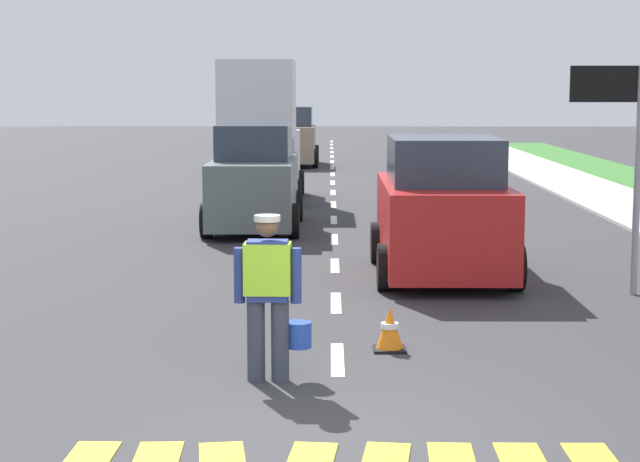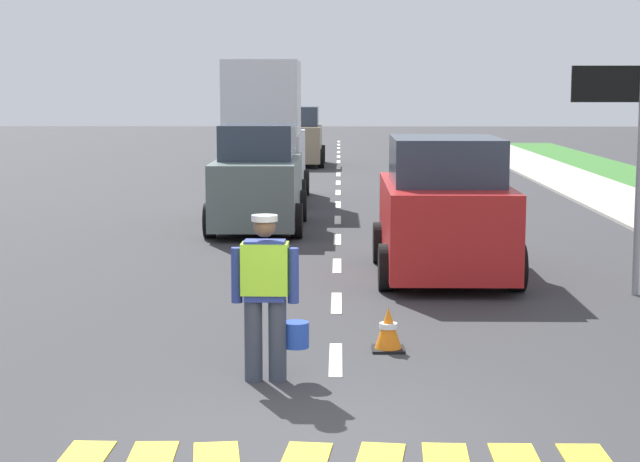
# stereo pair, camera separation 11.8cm
# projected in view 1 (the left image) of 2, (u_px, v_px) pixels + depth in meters

# --- Properties ---
(ground_plane) EXTENTS (96.00, 96.00, 0.00)m
(ground_plane) POSITION_uv_depth(u_px,v_px,m) (333.00, 192.00, 29.54)
(ground_plane) COLOR #333335
(lane_center_line) EXTENTS (0.14, 46.40, 0.01)m
(lane_center_line) POSITION_uv_depth(u_px,v_px,m) (333.00, 178.00, 33.70)
(lane_center_line) COLOR silver
(lane_center_line) RESTS_ON ground
(road_worker) EXTENTS (0.77, 0.37, 1.67)m
(road_worker) POSITION_uv_depth(u_px,v_px,m) (270.00, 289.00, 10.49)
(road_worker) COLOR #383D4C
(road_worker) RESTS_ON ground
(lane_direction_sign) EXTENTS (1.16, 0.11, 3.20)m
(lane_direction_sign) POSITION_uv_depth(u_px,v_px,m) (622.00, 124.00, 14.68)
(lane_direction_sign) COLOR gray
(lane_direction_sign) RESTS_ON ground
(traffic_cone_near) EXTENTS (0.36, 0.36, 0.49)m
(traffic_cone_near) POSITION_uv_depth(u_px,v_px,m) (390.00, 329.00, 11.80)
(traffic_cone_near) COLOR black
(traffic_cone_near) RESTS_ON ground
(delivery_truck) EXTENTS (2.16, 4.60, 3.54)m
(delivery_truck) POSITION_uv_depth(u_px,v_px,m) (260.00, 138.00, 26.77)
(delivery_truck) COLOR silver
(delivery_truck) RESTS_ON ground
(car_oncoming_third) EXTENTS (2.07, 4.12, 2.17)m
(car_oncoming_third) POSITION_uv_depth(u_px,v_px,m) (290.00, 138.00, 39.25)
(car_oncoming_third) COLOR gray
(car_oncoming_third) RESTS_ON ground
(car_outgoing_ahead) EXTENTS (2.09, 3.93, 2.15)m
(car_outgoing_ahead) POSITION_uv_depth(u_px,v_px,m) (442.00, 212.00, 16.34)
(car_outgoing_ahead) COLOR red
(car_outgoing_ahead) RESTS_ON ground
(car_oncoming_lead) EXTENTS (1.90, 4.15, 2.15)m
(car_oncoming_lead) POSITION_uv_depth(u_px,v_px,m) (255.00, 181.00, 21.71)
(car_oncoming_lead) COLOR slate
(car_oncoming_lead) RESTS_ON ground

